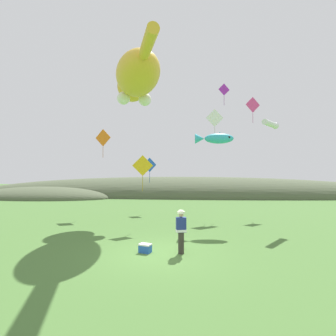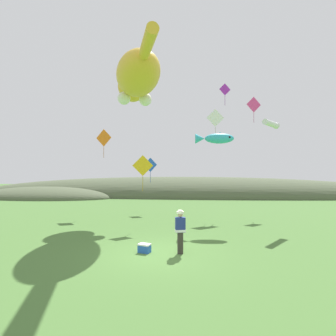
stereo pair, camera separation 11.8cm
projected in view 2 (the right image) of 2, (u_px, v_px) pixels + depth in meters
The scene contains 14 objects.
ground_plane at pixel (158, 253), 10.73m from camera, with size 120.00×120.00×0.00m, color #477033.
distant_hill_ridge at pixel (170, 196), 36.99m from camera, with size 63.47×14.24×5.43m.
festival_attendant at pixel (180, 230), 10.70m from camera, with size 0.47×0.34×1.77m.
kite_spool at pixel (181, 246), 11.34m from camera, with size 0.12×0.23×0.23m.
picnic_cooler at pixel (144, 248), 10.85m from camera, with size 0.57×0.47×0.36m.
kite_giant_cat at pixel (137, 79), 17.93m from camera, with size 4.46×9.59×3.03m.
kite_fish_windsock at pixel (215, 138), 16.32m from camera, with size 2.41×0.74×0.74m.
kite_tube_streamer at pixel (271, 124), 16.71m from camera, with size 1.47×1.78×0.44m.
kite_diamond_orange at pixel (104, 138), 20.99m from camera, with size 1.37×0.35×2.30m.
kite_diamond_white at pixel (215, 118), 20.93m from camera, with size 1.42×0.28×2.34m.
kite_diamond_pink at pixel (254, 105), 22.87m from camera, with size 1.32×0.45×2.28m.
kite_diamond_violet at pixel (225, 90), 23.26m from camera, with size 1.03×0.36×1.98m.
kite_diamond_gold at pixel (143, 166), 15.68m from camera, with size 1.21×0.33×2.15m.
kite_diamond_blue at pixel (150, 165), 22.13m from camera, with size 1.18×0.35×2.12m.
Camera 2 is at (1.44, -10.70, 3.32)m, focal length 28.00 mm.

